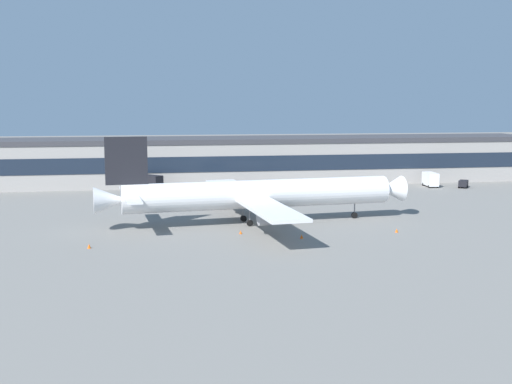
{
  "coord_description": "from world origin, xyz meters",
  "views": [
    {
      "loc": [
        -20.86,
        -110.56,
        21.42
      ],
      "look_at": [
        -2.27,
        3.05,
        5.0
      ],
      "focal_mm": 44.87,
      "sensor_mm": 36.0,
      "label": 1
    }
  ],
  "objects": [
    {
      "name": "traffic_cone_0",
      "position": [
        -30.24,
        -16.24,
        0.34
      ],
      "size": [
        0.55,
        0.55,
        0.68
      ],
      "primitive_type": "cone",
      "color": "#F2590C",
      "rests_on": "ground_plane"
    },
    {
      "name": "traffic_cone_2",
      "position": [
        18.63,
        -12.57,
        0.32
      ],
      "size": [
        0.52,
        0.52,
        0.65
      ],
      "primitive_type": "cone",
      "color": "#F2590C",
      "rests_on": "ground_plane"
    },
    {
      "name": "catering_truck",
      "position": [
        -21.66,
        40.91,
        2.29
      ],
      "size": [
        6.97,
        6.89,
        4.15
      ],
      "color": "black",
      "rests_on": "ground_plane"
    },
    {
      "name": "stair_truck",
      "position": [
        48.32,
        39.9,
        1.98
      ],
      "size": [
        2.85,
        6.17,
        3.55
      ],
      "color": "white",
      "rests_on": "ground_plane"
    },
    {
      "name": "traffic_cone_1",
      "position": [
        2.11,
        -14.6,
        0.32
      ],
      "size": [
        0.52,
        0.52,
        0.65
      ],
      "primitive_type": "cone",
      "color": "#F2590C",
      "rests_on": "ground_plane"
    },
    {
      "name": "baggage_tug",
      "position": [
        55.56,
        36.71,
        1.09
      ],
      "size": [
        3.68,
        4.1,
        1.85
      ],
      "color": "black",
      "rests_on": "ground_plane"
    },
    {
      "name": "terminal_building",
      "position": [
        0.0,
        55.84,
        5.99
      ],
      "size": [
        163.19,
        18.63,
        11.94
      ],
      "color": "#9E9993",
      "rests_on": "ground_plane"
    },
    {
      "name": "ground_plane",
      "position": [
        0.0,
        0.0,
        0.0
      ],
      "size": [
        600.0,
        600.0,
        0.0
      ],
      "primitive_type": "plane",
      "color": "slate"
    },
    {
      "name": "airliner",
      "position": [
        -3.19,
        -1.05,
        5.2
      ],
      "size": [
        56.15,
        48.35,
        15.62
      ],
      "color": "white",
      "rests_on": "ground_plane"
    },
    {
      "name": "traffic_cone_3",
      "position": [
        -6.88,
        -9.63,
        0.3
      ],
      "size": [
        0.48,
        0.48,
        0.6
      ],
      "primitive_type": "cone",
      "color": "#F2590C",
      "rests_on": "ground_plane"
    },
    {
      "name": "belt_loader",
      "position": [
        0.74,
        39.43,
        1.15
      ],
      "size": [
        2.56,
        6.55,
        1.95
      ],
      "color": "gray",
      "rests_on": "ground_plane"
    }
  ]
}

